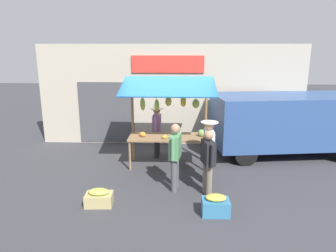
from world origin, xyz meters
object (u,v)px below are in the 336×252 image
Objects in this scene: vendor_with_sunhat at (157,128)px; produce_crate_side at (216,205)px; shopper_in_striped_shirt at (175,152)px; produce_crate_near at (99,198)px; market_stall at (169,113)px; shopper_with_shopping_bag at (208,159)px; parked_van at (281,120)px; shopper_in_grey_tee at (209,147)px.

produce_crate_side is at bearing 25.89° from vendor_with_sunhat.
vendor_with_sunhat is 0.97× the size of shopper_in_striped_shirt.
produce_crate_side is (-2.46, 0.28, 0.03)m from produce_crate_near.
shopper_in_striped_shirt is at bearing 97.46° from market_stall.
market_stall is at bearing -120.68° from produce_crate_near.
vendor_with_sunhat is 3.74m from produce_crate_side.
shopper_with_shopping_bag is at bearing -165.74° from produce_crate_near.
parked_van is at bearing -122.33° from produce_crate_side.
parked_van is 6.03m from produce_crate_near.
vendor_with_sunhat reaches higher than produce_crate_side.
market_stall reaches higher than vendor_with_sunhat.
produce_crate_side is at bearing -133.88° from shopper_in_striped_shirt.
vendor_with_sunhat is at bearing 14.62° from shopper_with_shopping_bag.
shopper_with_shopping_bag is 0.62m from shopper_in_grey_tee.
produce_crate_near is at bearing 90.65° from shopper_with_shopping_bag.
shopper_in_grey_tee is at bearing -88.60° from produce_crate_side.
shopper_in_grey_tee is at bearing 130.64° from market_stall.
market_stall is at bearing 14.31° from shopper_with_shopping_bag.
produce_crate_near is 2.48m from produce_crate_side.
parked_van is 4.54m from produce_crate_side.
shopper_with_shopping_bag is (-0.95, 1.78, -0.67)m from market_stall.
shopper_in_striped_shirt is 1.97m from produce_crate_near.
shopper_with_shopping_bag is at bearing 42.00° from parked_van.
vendor_with_sunhat is at bearing 23.89° from shopper_in_striped_shirt.
shopper_with_shopping_bag is at bearing 117.92° from market_stall.
produce_crate_near is at bearing 126.54° from shopper_in_striped_shirt.
shopper_in_striped_shirt is 2.69× the size of produce_crate_near.
market_stall is at bearing 16.49° from shopper_in_striped_shirt.
produce_crate_near is (1.62, 0.84, -0.76)m from shopper_in_striped_shirt.
shopper_in_grey_tee is 2.88× the size of produce_crate_side.
shopper_in_grey_tee reaches higher than shopper_with_shopping_bag.
shopper_in_grey_tee reaches higher than produce_crate_side.
produce_crate_side is (-0.04, 1.48, -0.75)m from shopper_in_grey_tee.
parked_van is (-2.41, -2.27, 0.17)m from shopper_in_grey_tee.
produce_crate_near is (1.02, 3.10, -0.74)m from vendor_with_sunhat.
parked_van is (-2.48, -2.88, 0.25)m from shopper_with_shopping_bag.
shopper_in_grey_tee reaches higher than vendor_with_sunhat.
shopper_in_striped_shirt reaches higher than shopper_with_shopping_bag.
parked_van is 7.69× the size of produce_crate_near.
market_stall is 0.54× the size of parked_van.
shopper_in_grey_tee is (-1.01, 1.18, -0.59)m from market_stall.
market_stall is 4.18× the size of produce_crate_near.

